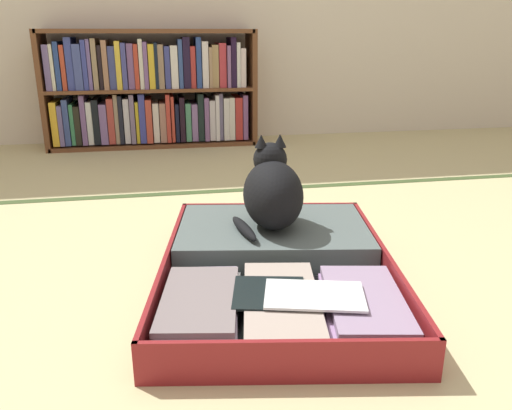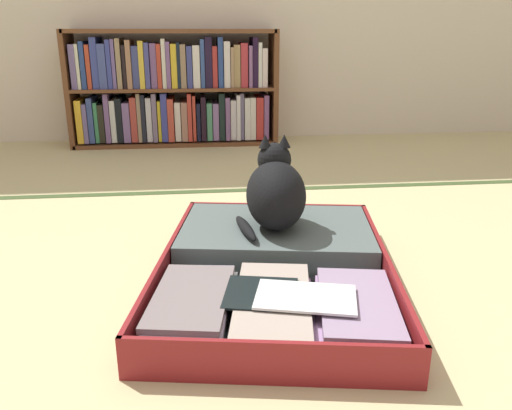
{
  "view_description": "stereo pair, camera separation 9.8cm",
  "coord_description": "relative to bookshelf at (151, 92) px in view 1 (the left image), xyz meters",
  "views": [
    {
      "loc": [
        -0.25,
        -1.04,
        0.68
      ],
      "look_at": [
        -0.0,
        0.31,
        0.21
      ],
      "focal_mm": 35.9,
      "sensor_mm": 36.0,
      "label": 1
    },
    {
      "loc": [
        -0.15,
        -1.06,
        0.68
      ],
      "look_at": [
        -0.0,
        0.31,
        0.21
      ],
      "focal_mm": 35.9,
      "sensor_mm": 36.0,
      "label": 2
    }
  ],
  "objects": [
    {
      "name": "black_cat",
      "position": [
        0.38,
        -1.8,
        -0.12
      ],
      "size": [
        0.23,
        0.28,
        0.28
      ],
      "color": "black",
      "rests_on": "open_suitcase"
    },
    {
      "name": "open_suitcase",
      "position": [
        0.35,
        -1.97,
        -0.29
      ],
      "size": [
        0.75,
        0.96,
        0.1
      ],
      "color": "maroon",
      "rests_on": "ground_plane"
    },
    {
      "name": "ground_plane",
      "position": [
        0.31,
        -2.24,
        -0.33
      ],
      "size": [
        10.0,
        10.0,
        0.0
      ],
      "primitive_type": "plane",
      "color": "#C7BE87"
    },
    {
      "name": "bookshelf",
      "position": [
        0.0,
        0.0,
        0.0
      ],
      "size": [
        1.28,
        0.29,
        0.7
      ],
      "color": "brown",
      "rests_on": "ground_plane"
    },
    {
      "name": "tatami_border",
      "position": [
        0.31,
        -1.09,
        -0.33
      ],
      "size": [
        4.8,
        0.05,
        0.0
      ],
      "color": "#3B4F27",
      "rests_on": "ground_plane"
    }
  ]
}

